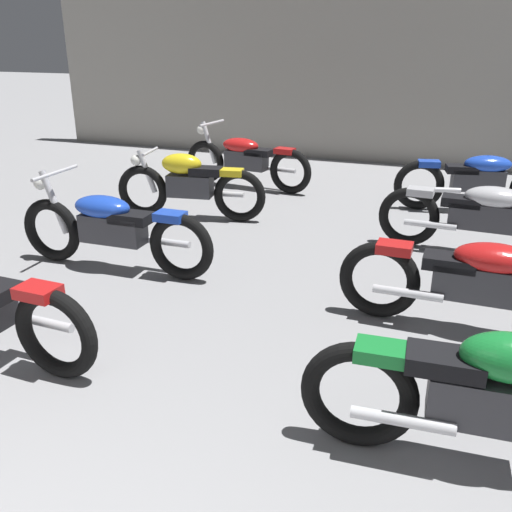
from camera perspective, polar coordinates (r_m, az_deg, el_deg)
The scene contains 8 objects.
back_wall at distance 10.78m, azimuth 12.94°, elevation 18.80°, with size 13.39×0.24×3.60m, color #9E998E.
motorcycle_left_row_2 at distance 5.75m, azimuth -14.48°, elevation 2.87°, with size 2.17×0.68×0.97m.
motorcycle_left_row_3 at distance 7.26m, azimuth -6.82°, elevation 7.31°, with size 1.96×0.58×0.88m.
motorcycle_left_row_4 at distance 8.75m, azimuth -1.07°, elevation 9.87°, with size 2.16×0.68×0.97m.
motorcycle_right_row_1 at distance 3.27m, azimuth 22.41°, elevation -13.17°, with size 1.97×0.48×0.88m.
motorcycle_right_row_2 at distance 4.69m, azimuth 21.75°, elevation -2.35°, with size 2.17×0.68×0.97m.
motorcycle_right_row_3 at distance 6.43m, azimuth 22.10°, elevation 3.91°, with size 2.17×0.68×0.97m.
motorcycle_right_row_4 at distance 8.06m, azimuth 21.76°, elevation 7.32°, with size 2.15×0.77×0.97m.
Camera 1 is at (1.45, -0.10, 2.23)m, focal length 39.27 mm.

